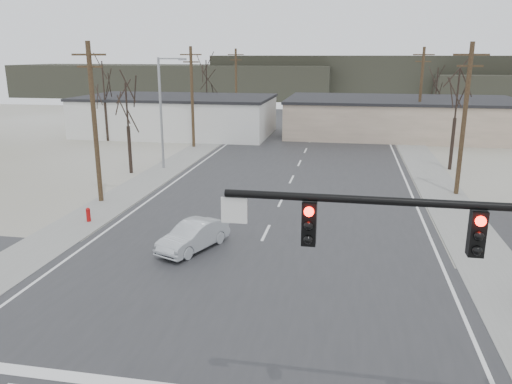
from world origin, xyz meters
TOP-DOWN VIEW (x-y plane):
  - ground at (0.00, 0.00)m, footprint 140.00×140.00m
  - main_road at (0.00, 15.00)m, footprint 18.00×110.00m
  - cross_road at (0.00, 0.00)m, footprint 90.00×10.00m
  - sidewalk_left at (-10.60, 20.00)m, footprint 3.00×90.00m
  - sidewalk_right at (10.60, 20.00)m, footprint 3.00×90.00m
  - fire_hydrant at (-10.20, 8.00)m, footprint 0.24×0.24m
  - building_left_far at (-16.00, 40.00)m, footprint 22.30×12.30m
  - building_right_far at (10.00, 44.00)m, footprint 26.30×14.30m
  - upole_left_b at (-11.50, 12.00)m, footprint 2.20×0.30m
  - upole_left_c at (-11.50, 32.00)m, footprint 2.20×0.30m
  - upole_left_d at (-11.50, 52.00)m, footprint 2.20×0.30m
  - upole_right_a at (11.50, 18.00)m, footprint 2.20×0.30m
  - upole_right_b at (11.50, 40.00)m, footprint 2.20×0.30m
  - streetlight_main at (-10.80, 22.00)m, footprint 2.40×0.25m
  - tree_left_near at (-13.00, 20.00)m, footprint 3.30×3.30m
  - tree_right_mid at (12.50, 26.00)m, footprint 3.74×3.74m
  - tree_left_far at (-14.00, 46.00)m, footprint 3.96×3.96m
  - tree_right_far at (15.00, 52.00)m, footprint 3.52×3.52m
  - tree_left_mid at (-22.00, 34.00)m, footprint 3.96×3.96m
  - hill_left at (-35.00, 92.00)m, footprint 70.00×18.00m
  - hill_center at (15.00, 96.00)m, footprint 80.00×18.00m
  - sedan_crossing at (-3.08, 5.09)m, footprint 2.90×4.36m
  - car_far_a at (3.27, 41.91)m, footprint 3.51×5.04m
  - car_far_b at (-3.96, 62.21)m, footprint 2.92×4.71m

SIDE VIEW (x-z plane):
  - ground at x=0.00m, z-range 0.00..0.00m
  - cross_road at x=0.00m, z-range 0.00..0.04m
  - main_road at x=0.00m, z-range 0.00..0.05m
  - sidewalk_left at x=-10.60m, z-range 0.00..0.06m
  - sidewalk_right at x=10.60m, z-range 0.00..0.06m
  - fire_hydrant at x=-10.20m, z-range 0.02..0.89m
  - car_far_a at x=3.27m, z-range 0.05..1.40m
  - sedan_crossing at x=-3.08m, z-range 0.05..1.40m
  - car_far_b at x=-3.96m, z-range 0.05..1.54m
  - building_right_far at x=10.00m, z-range 0.00..4.30m
  - building_left_far at x=-16.00m, z-range 0.01..4.51m
  - hill_left at x=-35.00m, z-range 0.00..7.00m
  - hill_center at x=15.00m, z-range 0.00..9.00m
  - streetlight_main at x=-10.80m, z-range 0.59..9.59m
  - upole_left_b at x=-11.50m, z-range 0.22..10.22m
  - upole_left_c at x=-11.50m, z-range 0.22..10.22m
  - upole_left_d at x=-11.50m, z-range 0.22..10.22m
  - upole_right_a at x=11.50m, z-range 0.22..10.22m
  - upole_right_b at x=11.50m, z-range 0.22..10.22m
  - tree_left_near at x=-13.00m, z-range 1.55..8.90m
  - tree_right_far at x=15.00m, z-range 1.66..9.50m
  - tree_right_mid at x=12.50m, z-range 1.77..10.10m
  - tree_left_far at x=-14.00m, z-range 1.87..10.69m
  - tree_left_mid at x=-22.00m, z-range 1.87..10.69m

